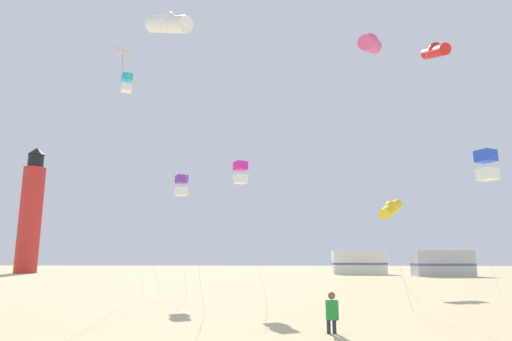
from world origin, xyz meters
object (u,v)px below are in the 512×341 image
at_px(kite_flyer_standing, 332,312).
at_px(kite_box_blue, 487,165).
at_px(kite_tube_scarlet, 435,51).
at_px(rv_van_silver, 443,263).
at_px(kite_tube_white, 168,24).
at_px(rv_van_white, 359,263).
at_px(kite_tube_gold, 391,208).
at_px(kite_tube_rainbow, 370,44).
at_px(kite_box_violet, 181,186).
at_px(kite_box_cyan, 127,83).
at_px(kite_box_magenta, 240,173).
at_px(lighthouse_distant, 31,213).
at_px(kite_diamond_orange, 123,61).

bearing_deg(kite_flyer_standing, kite_box_blue, -147.38).
height_order(kite_tube_scarlet, rv_van_silver, kite_tube_scarlet).
xyz_separation_m(kite_tube_white, rv_van_white, (14.33, 39.56, -10.20)).
bearing_deg(kite_box_blue, rv_van_white, 87.09).
distance_m(kite_box_blue, rv_van_silver, 35.91).
xyz_separation_m(kite_tube_gold, rv_van_silver, (10.86, 22.17, -3.77)).
relative_size(kite_tube_gold, kite_tube_rainbow, 0.46).
relative_size(kite_box_blue, kite_box_violet, 0.92).
relative_size(kite_box_cyan, rv_van_white, 2.05).
distance_m(kite_flyer_standing, kite_box_violet, 14.17).
distance_m(kite_box_magenta, kite_tube_rainbow, 8.90).
xyz_separation_m(kite_box_violet, rv_van_white, (15.23, 32.10, -4.61)).
distance_m(kite_box_violet, rv_van_white, 35.82).
bearing_deg(kite_tube_gold, rv_van_white, 84.53).
bearing_deg(kite_box_magenta, kite_tube_gold, 34.62).
distance_m(lighthouse_distant, rv_van_silver, 51.88).
distance_m(kite_box_blue, rv_van_white, 39.70).
bearing_deg(kite_box_cyan, rv_van_silver, 42.94).
bearing_deg(kite_box_violet, kite_box_blue, -29.03).
bearing_deg(kite_tube_white, rv_van_silver, 56.66).
relative_size(kite_tube_scarlet, kite_box_cyan, 1.10).
xyz_separation_m(kite_box_violet, kite_tube_rainbow, (9.75, -4.57, 5.93)).
height_order(kite_diamond_orange, kite_box_magenta, kite_diamond_orange).
bearing_deg(kite_box_magenta, kite_tube_rainbow, -24.78).
distance_m(kite_box_violet, kite_tube_rainbow, 12.30).
height_order(kite_tube_gold, kite_box_cyan, kite_box_cyan).
relative_size(kite_tube_white, rv_van_white, 1.90).
relative_size(kite_box_blue, rv_van_silver, 0.92).
relative_size(kite_box_blue, kite_box_magenta, 0.87).
bearing_deg(kite_tube_white, kite_diamond_orange, 123.54).
relative_size(kite_diamond_orange, lighthouse_distant, 0.83).
height_order(kite_box_violet, lighthouse_distant, lighthouse_distant).
bearing_deg(kite_tube_scarlet, kite_tube_white, -150.31).
bearing_deg(lighthouse_distant, rv_van_white, -1.54).
relative_size(kite_box_magenta, kite_tube_rainbow, 0.55).
xyz_separation_m(kite_tube_gold, kite_box_violet, (-12.60, -4.67, 0.85)).
height_order(kite_box_blue, rv_van_silver, kite_box_blue).
height_order(kite_tube_scarlet, kite_box_blue, kite_tube_scarlet).
distance_m(kite_diamond_orange, kite_box_magenta, 9.39).
bearing_deg(kite_tube_rainbow, kite_diamond_orange, 165.37).
bearing_deg(rv_van_silver, kite_tube_gold, -121.02).
distance_m(kite_box_blue, kite_box_violet, 15.13).
distance_m(kite_tube_gold, kite_tube_rainbow, 11.81).
xyz_separation_m(lighthouse_distant, rv_van_white, (42.84, -1.15, -6.45)).
xyz_separation_m(kite_flyer_standing, lighthouse_distant, (-34.44, 44.43, 7.22)).
height_order(kite_flyer_standing, rv_van_silver, rv_van_silver).
bearing_deg(rv_van_silver, kite_box_violet, -136.08).
bearing_deg(rv_van_silver, kite_box_magenta, -130.02).
bearing_deg(rv_van_white, kite_diamond_orange, -118.66).
bearing_deg(kite_tube_gold, kite_box_violet, -159.67).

